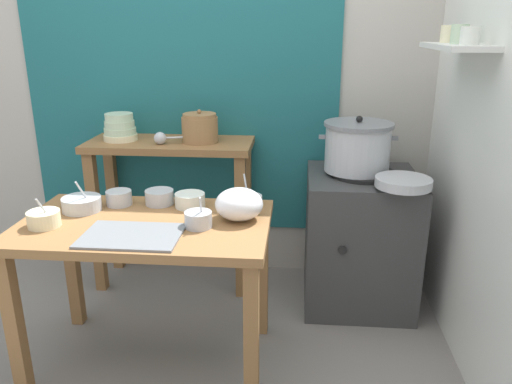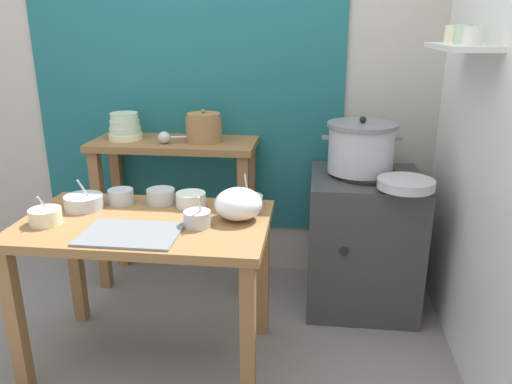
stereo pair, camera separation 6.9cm
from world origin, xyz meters
name	(u,v)px [view 1 (the left image)]	position (x,y,z in m)	size (l,w,h in m)	color
ground_plane	(174,365)	(0.00, 0.00, 0.00)	(9.00, 9.00, 0.00)	gray
wall_back	(220,67)	(0.08, 1.10, 1.30)	(4.40, 0.12, 2.60)	#B2ADA3
wall_right	(504,87)	(1.40, 0.20, 1.30)	(0.30, 3.20, 2.60)	silver
prep_table	(146,244)	(-0.10, 0.03, 0.61)	(1.10, 0.66, 0.72)	olive
back_shelf_table	(172,178)	(-0.18, 0.83, 0.68)	(0.96, 0.40, 0.90)	olive
stove_block	(359,239)	(0.93, 0.70, 0.38)	(0.60, 0.61, 0.78)	#383838
steamer_pot	(358,147)	(0.89, 0.72, 0.92)	(0.42, 0.37, 0.30)	#B7BABF
clay_pot	(201,128)	(0.00, 0.83, 0.98)	(0.21, 0.21, 0.19)	olive
bowl_stack_enamel	(120,128)	(-0.47, 0.83, 0.97)	(0.19, 0.19, 0.16)	beige
ladle	(163,138)	(-0.20, 0.75, 0.94)	(0.30, 0.12, 0.07)	#B7BABF
serving_tray	(132,236)	(-0.10, -0.14, 0.72)	(0.40, 0.28, 0.01)	slate
plastic_bag	(239,204)	(0.31, 0.10, 0.79)	(0.21, 0.21, 0.14)	white
wide_pan	(403,182)	(1.09, 0.45, 0.80)	(0.28, 0.28, 0.05)	#B7BABF
prep_bowl_0	(198,219)	(0.15, -0.01, 0.76)	(0.12, 0.12, 0.15)	#B7BABF
prep_bowl_1	(190,200)	(0.06, 0.24, 0.76)	(0.14, 0.14, 0.07)	silver
prep_bowl_2	(82,203)	(-0.43, 0.14, 0.75)	(0.18, 0.18, 0.16)	#B7BABF
prep_bowl_3	(119,197)	(-0.28, 0.23, 0.76)	(0.12, 0.12, 0.07)	#B7BABF
prep_bowl_4	(44,218)	(-0.51, -0.06, 0.76)	(0.14, 0.14, 0.14)	beige
prep_bowl_5	(159,197)	(-0.09, 0.26, 0.76)	(0.14, 0.14, 0.07)	#B7BABF
prep_bowl_6	(250,200)	(0.34, 0.27, 0.75)	(0.12, 0.12, 0.15)	#B7BABF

